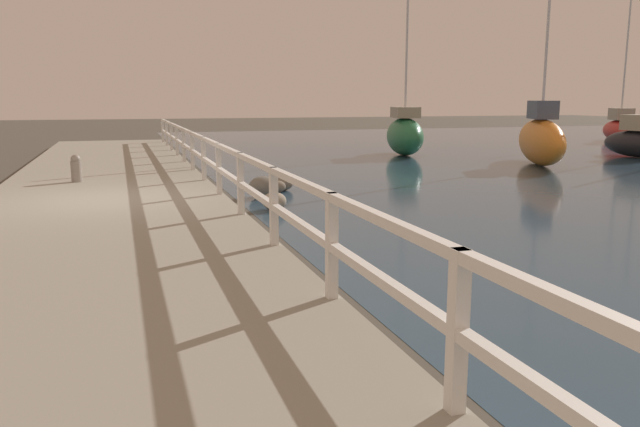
{
  "coord_description": "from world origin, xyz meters",
  "views": [
    {
      "loc": [
        0.32,
        -12.35,
        2.16
      ],
      "look_at": [
        3.53,
        -2.35,
        0.23
      ],
      "focal_mm": 35.0,
      "sensor_mm": 36.0,
      "label": 1
    }
  ],
  "objects_px": {
    "sailboat_black": "(639,141)",
    "sailboat_green": "(405,134)",
    "sailboat_red": "(620,128)",
    "mooring_bollard": "(76,168)",
    "sailboat_orange": "(541,139)"
  },
  "relations": [
    {
      "from": "mooring_bollard",
      "to": "sailboat_orange",
      "type": "xyz_separation_m",
      "value": [
        14.29,
        2.29,
        0.26
      ]
    },
    {
      "from": "sailboat_black",
      "to": "sailboat_green",
      "type": "bearing_deg",
      "value": 154.5
    },
    {
      "from": "sailboat_green",
      "to": "sailboat_red",
      "type": "relative_size",
      "value": 1.1
    },
    {
      "from": "sailboat_red",
      "to": "sailboat_orange",
      "type": "bearing_deg",
      "value": -119.33
    },
    {
      "from": "mooring_bollard",
      "to": "sailboat_black",
      "type": "height_order",
      "value": "sailboat_black"
    },
    {
      "from": "mooring_bollard",
      "to": "sailboat_black",
      "type": "bearing_deg",
      "value": 9.95
    },
    {
      "from": "mooring_bollard",
      "to": "sailboat_red",
      "type": "xyz_separation_m",
      "value": [
        25.57,
        10.83,
        0.09
      ]
    },
    {
      "from": "sailboat_green",
      "to": "sailboat_orange",
      "type": "bearing_deg",
      "value": -46.63
    },
    {
      "from": "sailboat_orange",
      "to": "sailboat_black",
      "type": "bearing_deg",
      "value": 35.87
    },
    {
      "from": "sailboat_black",
      "to": "sailboat_green",
      "type": "relative_size",
      "value": 0.65
    },
    {
      "from": "sailboat_black",
      "to": "sailboat_green",
      "type": "distance_m",
      "value": 8.7
    },
    {
      "from": "sailboat_black",
      "to": "sailboat_red",
      "type": "distance_m",
      "value": 9.58
    },
    {
      "from": "sailboat_orange",
      "to": "sailboat_green",
      "type": "height_order",
      "value": "sailboat_green"
    },
    {
      "from": "sailboat_green",
      "to": "sailboat_red",
      "type": "bearing_deg",
      "value": 28.5
    },
    {
      "from": "sailboat_orange",
      "to": "sailboat_black",
      "type": "xyz_separation_m",
      "value": [
        5.21,
        1.13,
        -0.23
      ]
    }
  ]
}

